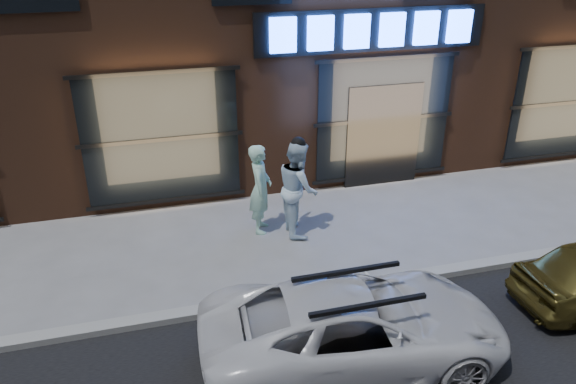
% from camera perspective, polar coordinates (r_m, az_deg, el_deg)
% --- Properties ---
extents(ground, '(90.00, 90.00, 0.00)m').
position_cam_1_polar(ground, '(10.69, 17.76, -7.62)').
color(ground, slate).
rests_on(ground, ground).
extents(curb, '(60.00, 0.25, 0.12)m').
position_cam_1_polar(curb, '(10.66, 17.81, -7.35)').
color(curb, gray).
rests_on(curb, ground).
extents(man_bowtie, '(0.62, 0.77, 1.84)m').
position_cam_1_polar(man_bowtie, '(11.07, -2.83, 0.34)').
color(man_bowtie, '#B1E9D1').
rests_on(man_bowtie, ground).
extents(man_cap, '(0.78, 0.97, 1.93)m').
position_cam_1_polar(man_cap, '(10.99, 1.02, 0.44)').
color(man_cap, white).
rests_on(man_cap, ground).
extents(white_suv, '(4.45, 2.32, 1.19)m').
position_cam_1_polar(white_suv, '(8.06, 6.77, -13.37)').
color(white_suv, silver).
rests_on(white_suv, ground).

